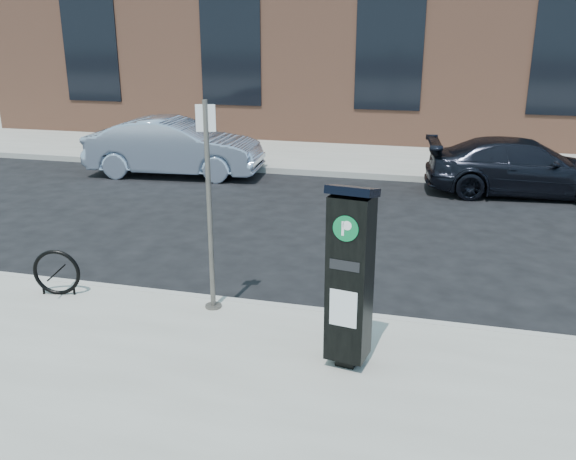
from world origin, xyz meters
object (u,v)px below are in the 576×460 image
(car_silver, at_px, (175,147))
(car_dark, at_px, (523,167))
(sign_pole, at_px, (209,210))
(parking_kiosk, at_px, (350,275))
(bike_rack, at_px, (57,273))

(car_silver, relative_size, car_dark, 1.02)
(sign_pole, relative_size, car_dark, 0.61)
(parking_kiosk, height_order, car_dark, parking_kiosk)
(bike_rack, xyz_separation_m, car_dark, (6.66, 7.85, 0.17))
(parking_kiosk, distance_m, bike_rack, 4.23)
(bike_rack, bearing_deg, parking_kiosk, -23.02)
(parking_kiosk, relative_size, bike_rack, 3.10)
(bike_rack, height_order, car_silver, car_silver)
(bike_rack, distance_m, car_dark, 10.30)
(parking_kiosk, relative_size, car_dark, 0.46)
(car_silver, bearing_deg, sign_pole, -157.65)
(parking_kiosk, xyz_separation_m, car_silver, (-5.87, 8.44, -0.45))
(parking_kiosk, relative_size, sign_pole, 0.76)
(sign_pole, xyz_separation_m, car_dark, (4.48, 7.70, -0.84))
(car_dark, bearing_deg, car_silver, 85.64)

